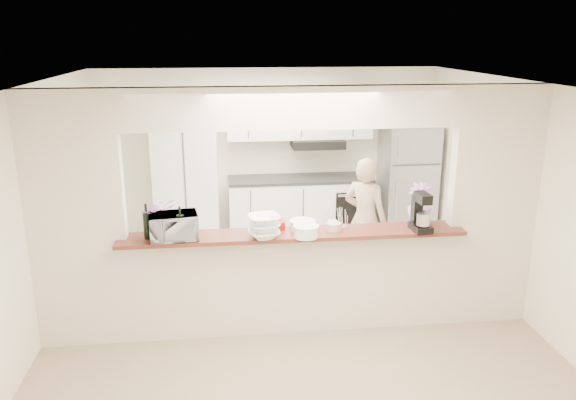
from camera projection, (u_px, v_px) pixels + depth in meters
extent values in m
plane|color=tan|center=(293.00, 329.00, 5.86)|extent=(6.00, 6.00, 0.00)
cube|color=beige|center=(278.00, 269.00, 7.33)|extent=(5.00, 2.90, 0.01)
cube|color=silver|center=(77.00, 223.00, 5.27)|extent=(0.90, 0.15, 2.50)
cube|color=silver|center=(492.00, 208.00, 5.73)|extent=(0.90, 0.15, 2.50)
cube|color=silver|center=(293.00, 108.00, 5.20)|extent=(3.20, 0.15, 0.40)
cube|color=silver|center=(293.00, 283.00, 5.71)|extent=(3.20, 0.15, 1.05)
cube|color=maroon|center=(294.00, 234.00, 5.51)|extent=(3.40, 0.38, 0.04)
cube|color=white|center=(186.00, 173.00, 8.00)|extent=(0.90, 0.60, 2.10)
cube|color=white|center=(300.00, 210.00, 8.35)|extent=(2.10, 0.60, 0.90)
cube|color=#2C2C2E|center=(300.00, 179.00, 8.22)|extent=(2.10, 0.62, 0.04)
cube|color=white|center=(300.00, 113.00, 8.07)|extent=(2.10, 0.35, 0.75)
cube|color=black|center=(318.00, 143.00, 8.12)|extent=(0.75, 0.45, 0.12)
cube|color=black|center=(354.00, 211.00, 8.13)|extent=(0.55, 0.02, 0.55)
cube|color=#B1B2B6|center=(407.00, 181.00, 8.37)|extent=(0.75, 0.70, 1.70)
imported|color=#C668A8|center=(159.00, 216.00, 5.40)|extent=(0.41, 0.39, 0.36)
cylinder|color=black|center=(147.00, 226.00, 5.30)|extent=(0.07, 0.07, 0.25)
cylinder|color=black|center=(146.00, 208.00, 5.25)|extent=(0.02, 0.02, 0.09)
cylinder|color=black|center=(181.00, 228.00, 5.25)|extent=(0.07, 0.07, 0.25)
cylinder|color=black|center=(180.00, 211.00, 5.20)|extent=(0.02, 0.02, 0.09)
imported|color=#ADADB2|center=(174.00, 226.00, 5.29)|extent=(0.49, 0.36, 0.25)
imported|color=white|center=(264.00, 227.00, 5.32)|extent=(0.35, 0.35, 0.22)
cylinder|color=white|center=(306.00, 232.00, 5.36)|extent=(0.24, 0.24, 0.11)
cylinder|color=white|center=(306.00, 226.00, 5.35)|extent=(0.25, 0.25, 0.01)
cylinder|color=white|center=(303.00, 225.00, 5.57)|extent=(0.25, 0.25, 0.08)
cylinder|color=white|center=(303.00, 221.00, 5.56)|extent=(0.26, 0.26, 0.01)
cylinder|color=maroon|center=(277.00, 225.00, 5.60)|extent=(0.17, 0.17, 0.08)
cylinder|color=tan|center=(333.00, 226.00, 5.55)|extent=(0.16, 0.16, 0.07)
cube|color=silver|center=(337.00, 227.00, 5.64)|extent=(0.22, 0.14, 0.01)
cube|color=white|center=(337.00, 223.00, 5.63)|extent=(0.10, 0.10, 0.05)
cube|color=black|center=(420.00, 228.00, 5.53)|extent=(0.18, 0.27, 0.06)
cube|color=black|center=(418.00, 208.00, 5.57)|extent=(0.12, 0.10, 0.28)
cube|color=black|center=(423.00, 198.00, 5.44)|extent=(0.13, 0.23, 0.09)
cylinder|color=#B7B7BC|center=(423.00, 219.00, 5.45)|extent=(0.13, 0.13, 0.12)
imported|color=#C46BC7|center=(420.00, 204.00, 5.68)|extent=(0.31, 0.31, 0.43)
imported|color=tan|center=(365.00, 220.00, 6.87)|extent=(0.67, 0.64, 1.54)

